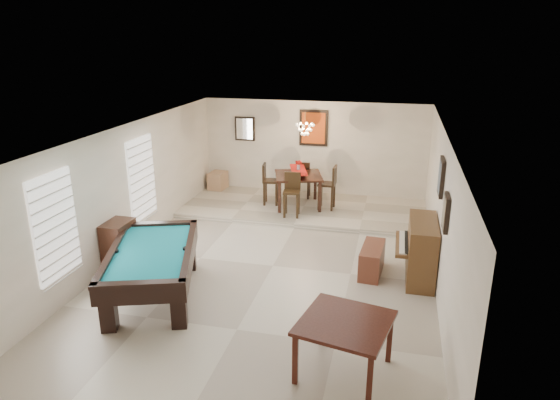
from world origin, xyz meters
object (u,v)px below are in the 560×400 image
at_px(pool_table, 153,273).
at_px(dining_table, 298,188).
at_px(square_table, 344,347).
at_px(dining_chair_north, 303,179).
at_px(dining_chair_south, 292,195).
at_px(dining_chair_west, 271,184).
at_px(apothecary_chest, 119,246).
at_px(upright_piano, 414,250).
at_px(dining_chair_east, 327,187).
at_px(flower_vase, 298,165).
at_px(piano_bench, 372,260).
at_px(chandelier, 305,125).
at_px(corner_bench, 218,180).

xyz_separation_m(pool_table, dining_table, (1.53, 4.84, 0.17)).
relative_size(square_table, dining_chair_north, 1.12).
distance_m(pool_table, dining_chair_south, 4.36).
bearing_deg(dining_chair_west, apothecary_chest, 147.90).
distance_m(upright_piano, dining_chair_north, 4.74).
distance_m(square_table, dining_chair_east, 6.19).
relative_size(upright_piano, dining_chair_south, 1.28).
relative_size(apothecary_chest, flower_vase, 3.81).
xyz_separation_m(piano_bench, dining_table, (-2.03, 3.12, 0.32)).
relative_size(pool_table, piano_bench, 2.61).
relative_size(dining_chair_south, dining_chair_north, 1.05).
bearing_deg(piano_bench, dining_chair_north, 117.90).
bearing_deg(dining_chair_west, flower_vase, -96.58).
xyz_separation_m(dining_chair_south, dining_chair_west, (-0.69, 0.76, 0.00)).
distance_m(piano_bench, dining_chair_north, 4.36).
xyz_separation_m(pool_table, dining_chair_south, (1.53, 4.08, 0.22)).
relative_size(dining_chair_north, dining_chair_west, 0.95).
distance_m(piano_bench, chandelier, 4.07).
height_order(square_table, dining_chair_south, dining_chair_south).
distance_m(piano_bench, dining_chair_south, 3.14).
bearing_deg(pool_table, dining_chair_north, 56.00).
bearing_deg(apothecary_chest, upright_piano, 9.96).
bearing_deg(dining_chair_west, chandelier, -100.86).
relative_size(dining_chair_west, corner_bench, 1.99).
bearing_deg(square_table, dining_chair_north, 105.08).
xyz_separation_m(upright_piano, dining_chair_west, (-3.47, 3.13, 0.09)).
xyz_separation_m(piano_bench, apothecary_chest, (-4.63, -0.95, 0.22)).
bearing_deg(pool_table, apothecary_chest, 125.79).
bearing_deg(corner_bench, flower_vase, -20.40).
relative_size(upright_piano, apothecary_chest, 1.37).
height_order(pool_table, upright_piano, upright_piano).
bearing_deg(upright_piano, square_table, -107.20).
distance_m(square_table, apothecary_chest, 4.90).
bearing_deg(corner_bench, piano_bench, -41.89).
bearing_deg(dining_chair_east, dining_chair_north, -133.73).
relative_size(dining_table, dining_chair_south, 1.09).
xyz_separation_m(square_table, dining_chair_south, (-1.85, 5.37, 0.26)).
distance_m(pool_table, dining_chair_west, 4.91).
distance_m(upright_piano, chandelier, 4.35).
relative_size(upright_piano, dining_chair_east, 1.21).
xyz_separation_m(upright_piano, apothecary_chest, (-5.37, -0.94, -0.07)).
bearing_deg(dining_chair_east, apothecary_chest, -37.22).
bearing_deg(dining_chair_east, corner_bench, -104.39).
distance_m(square_table, dining_chair_south, 5.68).
height_order(square_table, chandelier, chandelier).
bearing_deg(dining_chair_north, dining_chair_east, 129.86).
bearing_deg(corner_bench, pool_table, -80.68).
distance_m(apothecary_chest, corner_bench, 5.00).
height_order(upright_piano, dining_chair_south, dining_chair_south).
bearing_deg(piano_bench, dining_chair_west, 131.21).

